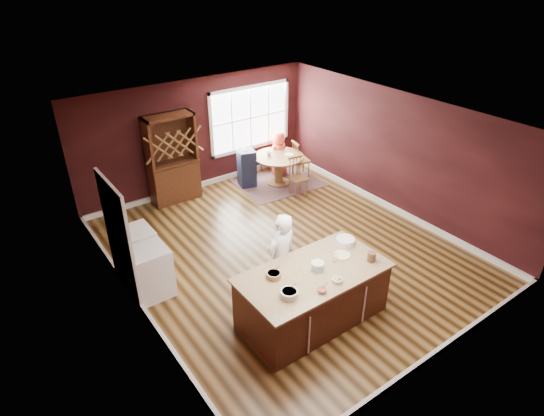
% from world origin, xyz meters
% --- Properties ---
extents(room_shell, '(7.00, 7.00, 7.00)m').
position_xyz_m(room_shell, '(0.00, 0.00, 1.35)').
color(room_shell, brown).
rests_on(room_shell, ground).
extents(window, '(2.36, 0.10, 1.66)m').
position_xyz_m(window, '(1.50, 3.47, 1.50)').
color(window, white).
rests_on(window, room_shell).
extents(doorway, '(0.08, 1.26, 2.13)m').
position_xyz_m(doorway, '(-2.97, 0.60, 1.02)').
color(doorway, white).
rests_on(doorway, room_shell).
extents(kitchen_island, '(2.34, 1.22, 0.92)m').
position_xyz_m(kitchen_island, '(-0.80, -1.78, 0.44)').
color(kitchen_island, black).
rests_on(kitchen_island, ground).
extents(dining_table, '(1.26, 1.26, 0.75)m').
position_xyz_m(dining_table, '(1.69, 2.49, 0.53)').
color(dining_table, '#976036').
rests_on(dining_table, ground).
extents(baker, '(0.63, 0.45, 1.62)m').
position_xyz_m(baker, '(-0.90, -1.07, 0.81)').
color(baker, white).
rests_on(baker, ground).
extents(layer_cake, '(0.29, 0.29, 0.12)m').
position_xyz_m(layer_cake, '(-0.71, -1.76, 0.98)').
color(layer_cake, silver).
rests_on(layer_cake, kitchen_island).
extents(bowl_blue, '(0.26, 0.26, 0.10)m').
position_xyz_m(bowl_blue, '(-1.46, -2.01, 0.97)').
color(bowl_blue, white).
rests_on(bowl_blue, kitchen_island).
extents(bowl_yellow, '(0.23, 0.23, 0.09)m').
position_xyz_m(bowl_yellow, '(-1.38, -1.53, 0.96)').
color(bowl_yellow, '#AC7339').
rests_on(bowl_yellow, kitchen_island).
extents(bowl_pink, '(0.15, 0.15, 0.05)m').
position_xyz_m(bowl_pink, '(-1.02, -2.22, 0.95)').
color(bowl_pink, silver).
rests_on(bowl_pink, kitchen_island).
extents(bowl_olive, '(0.16, 0.16, 0.06)m').
position_xyz_m(bowl_olive, '(-0.69, -2.17, 0.95)').
color(bowl_olive, beige).
rests_on(bowl_olive, kitchen_island).
extents(drinking_glass, '(0.08, 0.08, 0.15)m').
position_xyz_m(drinking_glass, '(-0.37, -1.78, 1.00)').
color(drinking_glass, silver).
rests_on(drinking_glass, kitchen_island).
extents(dinner_plate, '(0.28, 0.28, 0.02)m').
position_xyz_m(dinner_plate, '(-0.16, -1.72, 0.93)').
color(dinner_plate, beige).
rests_on(dinner_plate, kitchen_island).
extents(white_tub, '(0.32, 0.32, 0.11)m').
position_xyz_m(white_tub, '(0.11, -1.50, 0.97)').
color(white_tub, silver).
rests_on(white_tub, kitchen_island).
extents(stoneware_crock, '(0.13, 0.13, 0.16)m').
position_xyz_m(stoneware_crock, '(0.11, -2.10, 1.00)').
color(stoneware_crock, '#4F301E').
rests_on(stoneware_crock, kitchen_island).
extents(rug, '(2.15, 1.73, 0.01)m').
position_xyz_m(rug, '(1.69, 2.49, 0.01)').
color(rug, brown).
rests_on(rug, ground).
extents(chair_east, '(0.47, 0.48, 0.98)m').
position_xyz_m(chair_east, '(2.42, 2.50, 0.49)').
color(chair_east, brown).
rests_on(chair_east, ground).
extents(chair_south, '(0.44, 0.42, 0.95)m').
position_xyz_m(chair_south, '(1.70, 1.71, 0.48)').
color(chair_south, brown).
rests_on(chair_south, ground).
extents(chair_north, '(0.54, 0.54, 0.95)m').
position_xyz_m(chair_north, '(1.96, 3.33, 0.47)').
color(chair_north, brown).
rests_on(chair_north, ground).
extents(seated_woman, '(0.63, 0.46, 1.18)m').
position_xyz_m(seated_woman, '(2.01, 2.91, 0.59)').
color(seated_woman, '#DF4633').
rests_on(seated_woman, ground).
extents(high_chair, '(0.49, 0.49, 0.99)m').
position_xyz_m(high_chair, '(0.96, 2.85, 0.49)').
color(high_chair, black).
rests_on(high_chair, ground).
extents(toddler, '(0.18, 0.14, 0.26)m').
position_xyz_m(toddler, '(0.94, 2.84, 0.81)').
color(toddler, '#8CA5BF').
rests_on(toddler, high_chair).
extents(table_plate, '(0.21, 0.21, 0.02)m').
position_xyz_m(table_plate, '(1.94, 2.39, 0.76)').
color(table_plate, beige).
rests_on(table_plate, dining_table).
extents(table_cup, '(0.13, 0.13, 0.10)m').
position_xyz_m(table_cup, '(1.50, 2.65, 0.80)').
color(table_cup, white).
rests_on(table_cup, dining_table).
extents(hutch, '(1.14, 0.47, 2.08)m').
position_xyz_m(hutch, '(-0.81, 3.22, 1.04)').
color(hutch, '#442917').
rests_on(hutch, ground).
extents(washer, '(0.63, 0.61, 0.91)m').
position_xyz_m(washer, '(-2.64, 0.28, 0.45)').
color(washer, silver).
rests_on(washer, ground).
extents(dryer, '(0.65, 0.62, 0.94)m').
position_xyz_m(dryer, '(-2.64, 0.92, 0.47)').
color(dryer, silver).
rests_on(dryer, ground).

